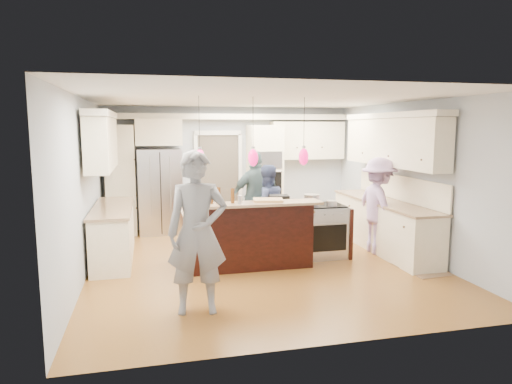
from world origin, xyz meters
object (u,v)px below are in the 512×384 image
Objects in this scene: refrigerator at (160,191)px; kitchen_island at (246,234)px; island_range at (323,231)px; person_bar_end at (197,233)px; person_far_left at (266,207)px.

kitchen_island is (1.30, -2.57, -0.41)m from refrigerator.
island_range is 3.14m from person_bar_end.
kitchen_island is at bearing 67.23° from person_bar_end.
kitchen_island is 1.41m from island_range.
island_range is at bearing -42.59° from refrigerator.
person_far_left is at bearing 54.33° from kitchen_island.
refrigerator reaches higher than island_range.
person_far_left reaches higher than island_range.
person_far_left reaches higher than kitchen_island.
person_bar_end reaches higher than island_range.
island_range is 1.15m from person_far_left.
refrigerator is 3.71m from island_range.
refrigerator is at bearing 116.93° from kitchen_island.
kitchen_island reaches higher than island_range.
person_bar_end reaches higher than person_far_left.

